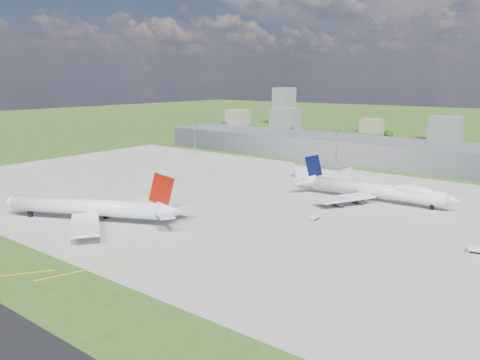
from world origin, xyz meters
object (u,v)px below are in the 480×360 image
Objects in this scene: airliner_blue_quad at (376,190)px; van_white_far at (476,250)px; airliner_red_twin at (91,208)px; tug_yellow at (125,206)px; van_white_near at (315,217)px.

airliner_blue_quad is 65.20m from van_white_far.
airliner_blue_quad is (75.60, 95.71, -0.23)m from airliner_red_twin.
tug_yellow is (-80.41, -75.97, -4.30)m from airliner_blue_quad.
van_white_far is at bearing 178.18° from airliner_red_twin.
van_white_near is at bearing -165.90° from airliner_red_twin.
airliner_red_twin is 0.97× the size of airliner_blue_quad.
van_white_far is at bearing -43.42° from airliner_blue_quad.
tug_yellow is at bearing -139.63° from airliner_blue_quad.
van_white_near is (72.01, 34.82, 0.33)m from tug_yellow.
airliner_red_twin reaches higher than van_white_far.
tug_yellow is 0.83× the size of van_white_near.
airliner_blue_quad reaches higher than van_white_near.
van_white_near is at bearing 168.71° from van_white_far.
airliner_red_twin is 86.67m from van_white_near.
airliner_red_twin is 17.35× the size of tug_yellow.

